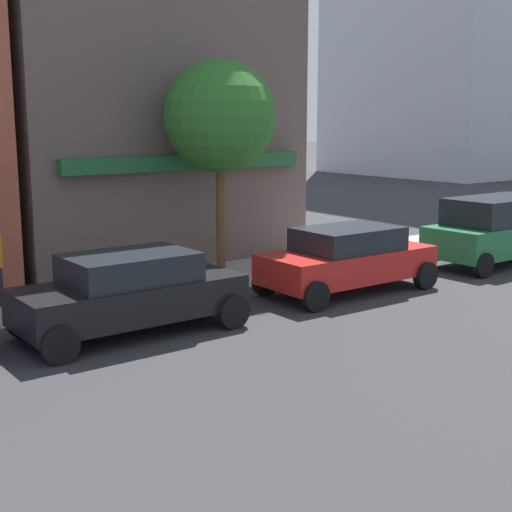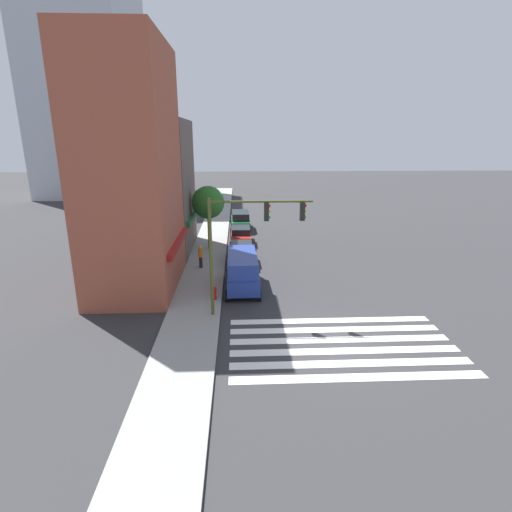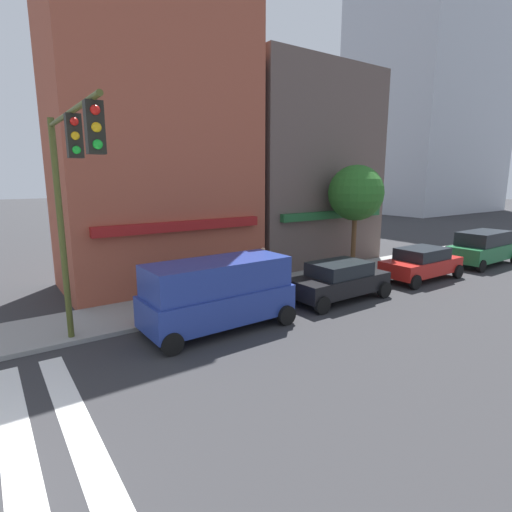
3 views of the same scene
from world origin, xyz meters
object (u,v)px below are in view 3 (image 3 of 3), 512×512
sedan_black (339,280)px  pedestrian_orange_vest (263,266)px  fire_hydrant (138,309)px  van_blue (218,292)px  suv_green (483,247)px  traffic_signal (70,185)px  sedan_red (421,263)px  street_tree (356,193)px

sedan_black → pedestrian_orange_vest: bearing=117.2°
sedan_black → fire_hydrant: 7.98m
van_blue → suv_green: (17.37, 0.00, -0.25)m
sedan_black → fire_hydrant: size_ratio=5.26×
traffic_signal → van_blue: 5.53m
traffic_signal → sedan_black: traffic_signal is taller
traffic_signal → sedan_red: size_ratio=1.50×
van_blue → street_tree: 10.43m
sedan_black → pedestrian_orange_vest: size_ratio=2.50×
traffic_signal → van_blue: bearing=3.1°
traffic_signal → pedestrian_orange_vest: traffic_signal is taller
van_blue → suv_green: van_blue is taller
traffic_signal → fire_hydrant: (2.13, 1.93, -4.19)m
sedan_red → suv_green: suv_green is taller
sedan_black → suv_green: bearing=-0.9°
van_blue → fire_hydrant: bearing=140.1°
suv_green → pedestrian_orange_vest: size_ratio=2.68×
sedan_red → suv_green: 5.96m
sedan_red → pedestrian_orange_vest: 8.01m
sedan_black → street_tree: (3.96, 2.80, 3.34)m
pedestrian_orange_vest → fire_hydrant: size_ratio=2.10×
sedan_black → suv_green: suv_green is taller
van_blue → street_tree: street_tree is taller
sedan_red → traffic_signal: bearing=-179.3°
fire_hydrant → traffic_signal: bearing=-137.8°
fire_hydrant → street_tree: (11.75, 1.10, 3.57)m
pedestrian_orange_vest → traffic_signal: bearing=-89.4°
traffic_signal → street_tree: traffic_signal is taller
sedan_black → street_tree: street_tree is taller
sedan_red → suv_green: bearing=-0.2°
suv_green → van_blue: bearing=178.7°
traffic_signal → van_blue: (4.26, 0.23, -3.52)m
sedan_black → suv_green: 11.71m
sedan_black → suv_green: size_ratio=0.93×
traffic_signal → fire_hydrant: size_ratio=7.86×
suv_green → pedestrian_orange_vest: suv_green is taller
traffic_signal → suv_green: (21.63, 0.23, -3.77)m
pedestrian_orange_vest → sedan_black: bearing=6.9°
fire_hydrant → street_tree: bearing=5.3°
traffic_signal → van_blue: traffic_signal is taller
traffic_signal → pedestrian_orange_vest: bearing=21.8°
van_blue → pedestrian_orange_vest: bearing=36.1°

